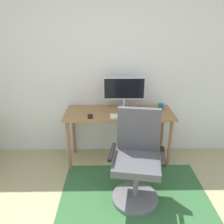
{
  "coord_description": "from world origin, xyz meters",
  "views": [
    {
      "loc": [
        0.18,
        -1.0,
        1.88
      ],
      "look_at": [
        0.22,
        1.6,
        0.86
      ],
      "focal_mm": 35.76,
      "sensor_mm": 36.0,
      "label": 1
    }
  ],
  "objects_px": {
    "monitor": "(124,90)",
    "coffee_cup": "(161,107)",
    "cell_phone": "(90,116)",
    "desk": "(119,118)",
    "computer_mouse": "(153,114)",
    "office_chair": "(137,164)",
    "keyboard": "(127,116)"
  },
  "relations": [
    {
      "from": "desk",
      "to": "keyboard",
      "type": "distance_m",
      "value": 0.21
    },
    {
      "from": "monitor",
      "to": "computer_mouse",
      "type": "bearing_deg",
      "value": -36.91
    },
    {
      "from": "computer_mouse",
      "to": "cell_phone",
      "type": "bearing_deg",
      "value": -178.21
    },
    {
      "from": "keyboard",
      "to": "office_chair",
      "type": "relative_size",
      "value": 0.41
    },
    {
      "from": "keyboard",
      "to": "desk",
      "type": "bearing_deg",
      "value": 118.93
    },
    {
      "from": "desk",
      "to": "office_chair",
      "type": "relative_size",
      "value": 1.41
    },
    {
      "from": "coffee_cup",
      "to": "office_chair",
      "type": "distance_m",
      "value": 1.01
    },
    {
      "from": "coffee_cup",
      "to": "computer_mouse",
      "type": "bearing_deg",
      "value": -125.51
    },
    {
      "from": "monitor",
      "to": "cell_phone",
      "type": "distance_m",
      "value": 0.61
    },
    {
      "from": "cell_phone",
      "to": "desk",
      "type": "bearing_deg",
      "value": 17.79
    },
    {
      "from": "office_chair",
      "to": "monitor",
      "type": "bearing_deg",
      "value": 105.17
    },
    {
      "from": "keyboard",
      "to": "coffee_cup",
      "type": "bearing_deg",
      "value": 26.74
    },
    {
      "from": "keyboard",
      "to": "computer_mouse",
      "type": "xyz_separation_m",
      "value": [
        0.35,
        0.04,
        0.01
      ]
    },
    {
      "from": "monitor",
      "to": "computer_mouse",
      "type": "relative_size",
      "value": 5.67
    },
    {
      "from": "cell_phone",
      "to": "keyboard",
      "type": "bearing_deg",
      "value": -5.74
    },
    {
      "from": "coffee_cup",
      "to": "office_chair",
      "type": "relative_size",
      "value": 0.09
    },
    {
      "from": "keyboard",
      "to": "computer_mouse",
      "type": "height_order",
      "value": "computer_mouse"
    },
    {
      "from": "desk",
      "to": "monitor",
      "type": "relative_size",
      "value": 2.5
    },
    {
      "from": "computer_mouse",
      "to": "coffee_cup",
      "type": "height_order",
      "value": "coffee_cup"
    },
    {
      "from": "cell_phone",
      "to": "office_chair",
      "type": "bearing_deg",
      "value": -52.21
    },
    {
      "from": "keyboard",
      "to": "coffee_cup",
      "type": "xyz_separation_m",
      "value": [
        0.5,
        0.25,
        0.04
      ]
    },
    {
      "from": "computer_mouse",
      "to": "cell_phone",
      "type": "relative_size",
      "value": 0.74
    },
    {
      "from": "keyboard",
      "to": "coffee_cup",
      "type": "height_order",
      "value": "coffee_cup"
    },
    {
      "from": "desk",
      "to": "monitor",
      "type": "distance_m",
      "value": 0.4
    },
    {
      "from": "desk",
      "to": "keyboard",
      "type": "relative_size",
      "value": 3.43
    },
    {
      "from": "desk",
      "to": "office_chair",
      "type": "height_order",
      "value": "office_chair"
    },
    {
      "from": "office_chair",
      "to": "keyboard",
      "type": "bearing_deg",
      "value": 106.47
    },
    {
      "from": "monitor",
      "to": "office_chair",
      "type": "height_order",
      "value": "monitor"
    },
    {
      "from": "monitor",
      "to": "cell_phone",
      "type": "relative_size",
      "value": 4.21
    },
    {
      "from": "monitor",
      "to": "office_chair",
      "type": "xyz_separation_m",
      "value": [
        0.09,
        -0.9,
        -0.59
      ]
    },
    {
      "from": "monitor",
      "to": "coffee_cup",
      "type": "xyz_separation_m",
      "value": [
        0.52,
        -0.06,
        -0.23
      ]
    },
    {
      "from": "cell_phone",
      "to": "office_chair",
      "type": "distance_m",
      "value": 0.88
    }
  ]
}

